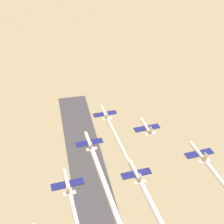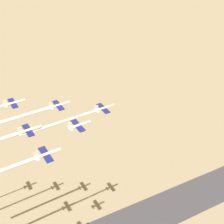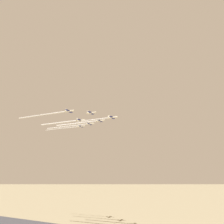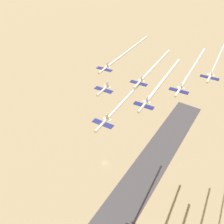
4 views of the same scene
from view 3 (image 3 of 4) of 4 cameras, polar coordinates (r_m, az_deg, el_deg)
name	(u,v)px [view 3 (image 3 of 4)]	position (r m, az deg, el deg)	size (l,w,h in m)	color
jet_0	(112,117)	(155.36, 0.11, -1.80)	(8.89, 9.13, 3.09)	silver
jet_1	(100,121)	(170.29, -3.91, -2.85)	(8.89, 9.13, 3.09)	silver
jet_2	(91,113)	(154.47, -6.83, -0.27)	(8.89, 9.13, 3.09)	silver
jet_3	(90,124)	(185.84, -7.28, -3.86)	(8.89, 9.13, 3.09)	silver
jet_4	(80,120)	(169.38, -10.31, -2.65)	(8.89, 9.13, 3.09)	silver
jet_5	(69,111)	(155.00, -13.83, 0.31)	(8.89, 9.13, 3.09)	silver
jet_6	(81,126)	(202.05, -10.13, -4.64)	(8.89, 9.13, 3.09)	silver
smoke_trail_0	(93,120)	(162.93, -6.38, -2.58)	(12.30, 29.04, 1.03)	white
smoke_trail_1	(76,124)	(182.98, -11.79, -3.72)	(18.38, 43.71, 1.40)	white
smoke_trail_3	(66,127)	(200.98, -14.80, -4.62)	(19.62, 47.51, 1.05)	white
smoke_trail_4	(58,123)	(183.18, -17.11, -3.43)	(16.62, 39.36, 1.35)	white
smoke_trail_5	(41,115)	(173.40, -22.20, -0.97)	(20.30, 49.07, 1.14)	white
smoke_trail_6	(61,129)	(216.56, -16.26, -5.20)	(17.21, 42.01, 0.76)	white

